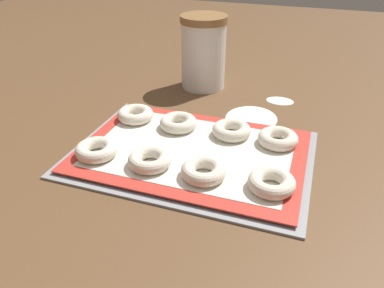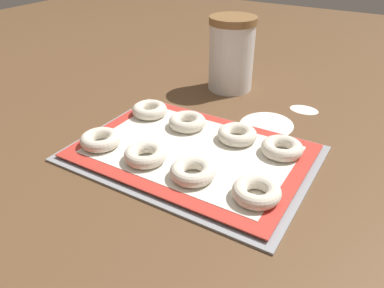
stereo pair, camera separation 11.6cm
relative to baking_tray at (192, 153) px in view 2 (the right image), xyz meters
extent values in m
plane|color=brown|center=(0.01, -0.01, 0.00)|extent=(2.80, 2.80, 0.00)
cube|color=#93969B|center=(0.00, 0.00, 0.00)|extent=(0.41, 0.29, 0.01)
cube|color=red|center=(0.00, 0.00, 0.01)|extent=(0.39, 0.27, 0.00)
cube|color=silver|center=(0.00, 0.00, 0.01)|extent=(0.34, 0.22, 0.00)
torus|color=silver|center=(-0.15, -0.07, 0.02)|extent=(0.07, 0.07, 0.02)
torus|color=silver|center=(-0.05, -0.07, 0.02)|extent=(0.07, 0.07, 0.02)
torus|color=silver|center=(0.04, -0.07, 0.02)|extent=(0.07, 0.07, 0.02)
torus|color=silver|center=(0.15, -0.07, 0.02)|extent=(0.07, 0.07, 0.02)
torus|color=silver|center=(-0.14, 0.07, 0.02)|extent=(0.07, 0.07, 0.02)
torus|color=silver|center=(-0.05, 0.07, 0.02)|extent=(0.07, 0.07, 0.02)
torus|color=silver|center=(0.05, 0.07, 0.02)|extent=(0.07, 0.07, 0.02)
torus|color=silver|center=(0.14, 0.07, 0.02)|extent=(0.07, 0.07, 0.02)
cylinder|color=white|center=(-0.08, 0.31, 0.07)|extent=(0.10, 0.10, 0.15)
cylinder|color=olive|center=(-0.08, 0.31, 0.16)|extent=(0.11, 0.11, 0.02)
ellipsoid|color=white|center=(0.07, 0.17, 0.00)|extent=(0.11, 0.12, 0.00)
ellipsoid|color=white|center=(0.12, 0.28, 0.00)|extent=(0.06, 0.05, 0.00)
camera|label=1|loc=(0.18, -0.52, 0.35)|focal=35.00mm
camera|label=2|loc=(0.29, -0.47, 0.35)|focal=35.00mm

